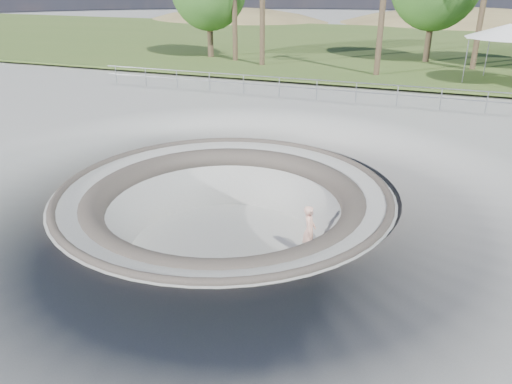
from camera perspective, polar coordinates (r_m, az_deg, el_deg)
ground at (r=15.36m, az=-3.69°, el=0.22°), size 180.00×180.00×0.00m
skate_bowl at (r=16.18m, az=-3.52°, el=-5.73°), size 14.00×14.00×4.10m
grass_strip at (r=47.60m, az=13.38°, el=16.00°), size 180.00×36.00×0.12m
distant_hills at (r=71.30m, az=18.40°, el=11.93°), size 103.20×45.00×28.60m
safety_railing at (r=26.10m, az=6.95°, el=11.56°), size 25.00×0.06×1.03m
skateboard at (r=15.58m, az=5.98°, el=-7.08°), size 0.82×0.26×0.08m
skater at (r=15.17m, az=6.11°, el=-4.40°), size 0.48×0.65×1.62m
canopy_white at (r=32.55m, az=26.93°, el=16.07°), size 5.88×5.88×3.27m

